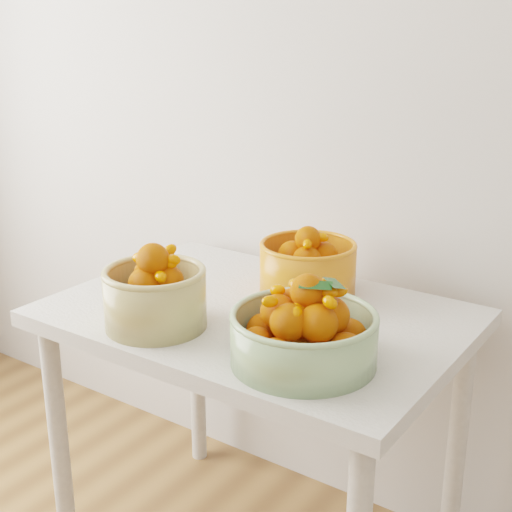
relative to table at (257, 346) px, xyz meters
The scene contains 4 objects.
table is the anchor object (origin of this frame).
bowl_cream 0.31m from the table, 123.58° to the right, with size 0.28×0.28×0.21m.
bowl_green 0.34m from the table, 36.13° to the right, with size 0.33×0.33×0.20m.
bowl_orange 0.25m from the table, 77.82° to the left, with size 0.29×0.29×0.18m.
Camera 1 is at (0.68, 0.26, 1.44)m, focal length 50.00 mm.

